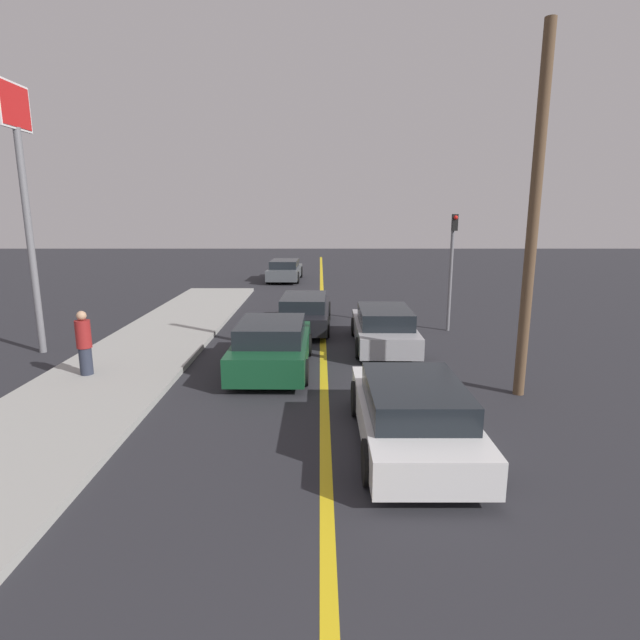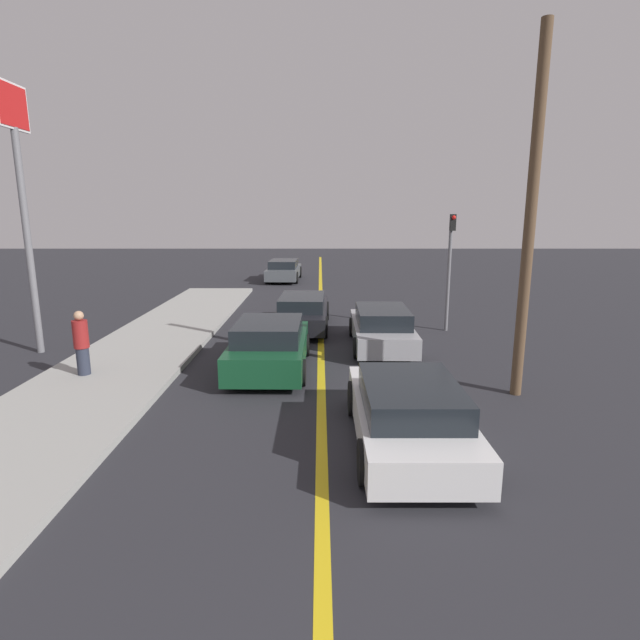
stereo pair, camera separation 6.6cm
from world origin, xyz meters
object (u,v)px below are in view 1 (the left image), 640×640
car_far_distant (383,328)px  pedestrian_mid_group (83,343)px  car_near_right_lane (412,413)px  car_oncoming_far (284,270)px  car_parked_left_lot (304,312)px  utility_pole (533,220)px  car_ahead_center (272,346)px  traffic_light (451,260)px  roadside_sign (21,169)px

car_far_distant → pedestrian_mid_group: 8.39m
car_near_right_lane → pedestrian_mid_group: (-7.41, 3.59, 0.34)m
car_near_right_lane → pedestrian_mid_group: bearing=154.2°
car_far_distant → car_oncoming_far: (-4.15, 15.82, 0.03)m
car_near_right_lane → car_far_distant: (0.35, 6.78, -0.01)m
car_near_right_lane → car_parked_left_lot: car_near_right_lane is taller
pedestrian_mid_group → utility_pole: (10.34, -0.97, 2.98)m
car_ahead_center → car_oncoming_far: 18.18m
car_parked_left_lot → car_oncoming_far: bearing=98.6°
car_ahead_center → car_far_distant: bearing=36.6°
car_parked_left_lot → car_near_right_lane: bearing=-75.1°
car_parked_left_lot → pedestrian_mid_group: size_ratio=2.90×
car_near_right_lane → car_ahead_center: 5.29m
traffic_light → roadside_sign: (-12.82, -2.79, 2.78)m
utility_pole → car_far_distant: bearing=121.8°
car_near_right_lane → traffic_light: traffic_light is taller
car_near_right_lane → utility_pole: utility_pole is taller
car_oncoming_far → pedestrian_mid_group: pedestrian_mid_group is taller
car_oncoming_far → car_ahead_center: bearing=-85.3°
traffic_light → utility_pole: utility_pole is taller
car_near_right_lane → roadside_sign: roadside_sign is taller
car_near_right_lane → car_oncoming_far: (-3.80, 22.60, 0.02)m
pedestrian_mid_group → traffic_light: (10.32, 5.36, 1.53)m
car_near_right_lane → car_oncoming_far: bearing=99.6°
car_ahead_center → car_far_distant: car_ahead_center is taller
pedestrian_mid_group → car_far_distant: bearing=22.4°
car_far_distant → car_oncoming_far: size_ratio=0.91×
roadside_sign → utility_pole: size_ratio=0.96×
car_far_distant → roadside_sign: size_ratio=0.58×
roadside_sign → car_oncoming_far: bearing=69.6°
pedestrian_mid_group → utility_pole: size_ratio=0.20×
car_far_distant → car_oncoming_far: bearing=105.6°
pedestrian_mid_group → utility_pole: utility_pole is taller
car_near_right_lane → traffic_light: 9.59m
car_far_distant → car_parked_left_lot: bearing=135.7°
traffic_light → utility_pole: (0.02, -6.33, 1.44)m
traffic_light → roadside_sign: roadside_sign is taller
car_far_distant → roadside_sign: (-10.26, -0.63, 4.66)m
car_far_distant → utility_pole: size_ratio=0.56×
car_parked_left_lot → pedestrian_mid_group: bearing=-130.5°
car_oncoming_far → pedestrian_mid_group: bearing=-99.0°
car_parked_left_lot → utility_pole: bearing=-51.0°
car_ahead_center → roadside_sign: bearing=167.0°
car_near_right_lane → roadside_sign: 12.55m
car_far_distant → pedestrian_mid_group: size_ratio=2.75×
traffic_light → roadside_sign: size_ratio=0.54×
car_near_right_lane → utility_pole: 5.14m
car_near_right_lane → utility_pole: (2.93, 2.61, 3.31)m
traffic_light → car_far_distant: bearing=-139.8°
car_oncoming_far → roadside_sign: 18.15m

